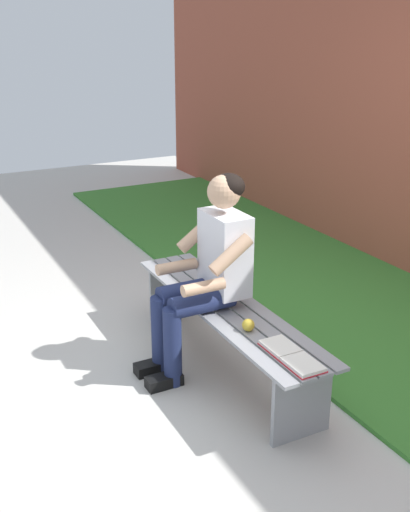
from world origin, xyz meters
The scene contains 6 objects.
ground_plane centered at (1.11, 1.00, -0.02)m, with size 10.00×7.00×0.04m, color beige.
grass_strip centered at (0.00, -1.26, 0.01)m, with size 9.00×1.82×0.03m, color #387A2D.
bench_near centered at (0.00, 0.00, 0.33)m, with size 1.86×0.41×0.43m.
person_seated centered at (0.07, 0.10, 0.67)m, with size 0.50×0.69×1.23m.
apple centered at (-0.35, 0.06, 0.46)m, with size 0.07×0.07×0.07m, color gold.
book_open centered at (-0.71, 0.02, 0.44)m, with size 0.41×0.16×0.02m.
Camera 1 is at (-3.02, 1.74, 2.07)m, focal length 44.09 mm.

